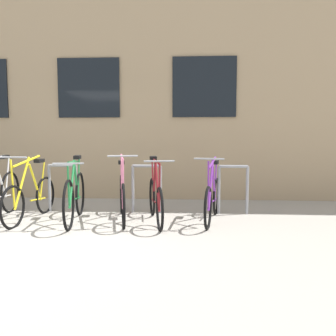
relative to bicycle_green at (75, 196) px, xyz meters
name	(u,v)px	position (x,y,z in m)	size (l,w,h in m)	color
ground_plane	(20,244)	(-0.31, -1.21, -0.40)	(42.00, 42.00, 0.00)	#9E998E
storefront_building	(121,69)	(-0.31, 5.57, 2.97)	(28.00, 7.19, 6.74)	tan
bike_rack	(63,183)	(-0.45, 0.69, 0.11)	(6.53, 0.05, 0.85)	gray
bicycle_green	(75,196)	(0.00, 0.00, 0.00)	(0.44, 1.72, 1.05)	black
bicycle_purple	(212,198)	(2.17, 0.18, -0.03)	(0.48, 1.64, 1.05)	black
bicycle_maroon	(156,198)	(1.27, 0.06, -0.03)	(0.51, 1.63, 1.03)	black
bicycle_yellow	(30,197)	(-0.75, 0.06, -0.03)	(0.44, 1.69, 1.07)	black
bicycle_pink	(122,196)	(0.72, 0.18, -0.02)	(0.53, 1.72, 1.09)	black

